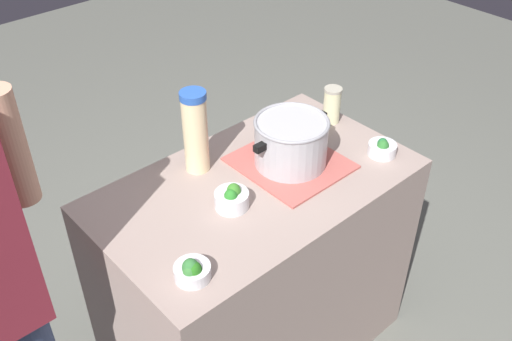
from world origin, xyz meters
TOP-DOWN VIEW (x-y plane):
  - counter_slab at (0.00, 0.00)m, footprint 1.08×0.64m
  - dish_cloth at (-0.16, 0.00)m, footprint 0.33×0.36m
  - cooking_pot at (-0.16, 0.00)m, footprint 0.32×0.25m
  - lemonade_pitcher at (0.09, -0.19)m, footprint 0.09×0.09m
  - mason_jar at (-0.47, -0.09)m, footprint 0.07×0.07m
  - broccoli_bowl_front at (-0.44, 0.18)m, footprint 0.10×0.10m
  - broccoli_bowl_center at (0.14, 0.04)m, footprint 0.11×0.11m
  - broccoli_bowl_back at (0.41, 0.20)m, footprint 0.10×0.10m

SIDE VIEW (x-z plane):
  - counter_slab at x=0.00m, z-range 0.00..0.86m
  - dish_cloth at x=-0.16m, z-range 0.86..0.86m
  - broccoli_bowl_front at x=-0.44m, z-range 0.85..0.92m
  - broccoli_bowl_back at x=0.41m, z-range 0.85..0.92m
  - broccoli_bowl_center at x=0.14m, z-range 0.85..0.93m
  - mason_jar at x=-0.47m, z-range 0.86..1.00m
  - cooking_pot at x=-0.16m, z-range 0.87..1.03m
  - lemonade_pitcher at x=0.09m, z-range 0.86..1.15m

